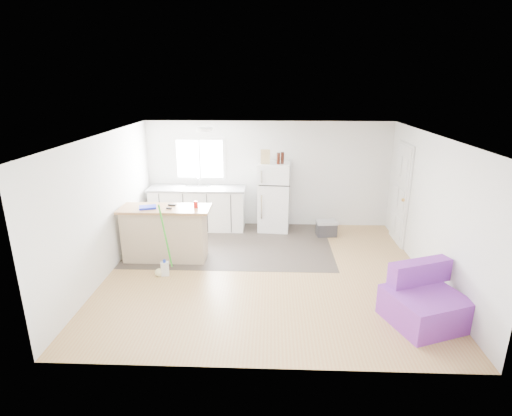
% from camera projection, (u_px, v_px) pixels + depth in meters
% --- Properties ---
extents(room, '(5.51, 5.01, 2.41)m').
position_uv_depth(room, '(267.00, 208.00, 6.71)').
color(room, '#AA7747').
rests_on(room, ground).
extents(vinyl_zone, '(4.05, 2.50, 0.00)m').
position_uv_depth(vinyl_zone, '(232.00, 244.00, 8.29)').
color(vinyl_zone, '#372F29').
rests_on(vinyl_zone, floor).
extents(window, '(1.18, 0.06, 0.98)m').
position_uv_depth(window, '(200.00, 159.00, 9.03)').
color(window, white).
rests_on(window, back_wall).
extents(interior_door, '(0.11, 0.92, 2.10)m').
position_uv_depth(interior_door, '(401.00, 195.00, 8.14)').
color(interior_door, white).
rests_on(interior_door, right_wall).
extents(ceiling_fixture, '(0.30, 0.30, 0.07)m').
position_uv_depth(ceiling_fixture, '(205.00, 129.00, 7.55)').
color(ceiling_fixture, white).
rests_on(ceiling_fixture, ceiling).
extents(kitchen_cabinets, '(2.15, 0.67, 1.25)m').
position_uv_depth(kitchen_cabinets, '(198.00, 208.00, 9.05)').
color(kitchen_cabinets, white).
rests_on(kitchen_cabinets, floor).
extents(peninsula, '(1.66, 0.64, 1.02)m').
position_uv_depth(peninsula, '(165.00, 233.00, 7.47)').
color(peninsula, tan).
rests_on(peninsula, floor).
extents(refrigerator, '(0.73, 0.70, 1.53)m').
position_uv_depth(refrigerator, '(274.00, 197.00, 8.90)').
color(refrigerator, white).
rests_on(refrigerator, floor).
extents(cooler, '(0.47, 0.34, 0.34)m').
position_uv_depth(cooler, '(326.00, 228.00, 8.70)').
color(cooler, '#2E2E31').
rests_on(cooler, floor).
extents(purple_seat, '(1.21, 1.20, 0.78)m').
position_uv_depth(purple_seat, '(424.00, 302.00, 5.57)').
color(purple_seat, purple).
rests_on(purple_seat, floor).
extents(cleaner_jug, '(0.15, 0.12, 0.30)m').
position_uv_depth(cleaner_jug, '(165.00, 269.00, 6.91)').
color(cleaner_jug, silver).
rests_on(cleaner_jug, floor).
extents(mop, '(0.25, 0.37, 1.32)m').
position_uv_depth(mop, '(161.00, 263.00, 6.90)').
color(mop, green).
rests_on(mop, floor).
extents(red_cup, '(0.10, 0.10, 0.12)m').
position_uv_depth(red_cup, '(196.00, 204.00, 7.29)').
color(red_cup, red).
rests_on(red_cup, peninsula).
extents(blue_tray, '(0.35, 0.30, 0.04)m').
position_uv_depth(blue_tray, '(148.00, 207.00, 7.27)').
color(blue_tray, '#1320B9').
rests_on(blue_tray, peninsula).
extents(tool_a, '(0.15, 0.07, 0.03)m').
position_uv_depth(tool_a, '(172.00, 205.00, 7.42)').
color(tool_a, black).
rests_on(tool_a, peninsula).
extents(tool_b, '(0.11, 0.07, 0.03)m').
position_uv_depth(tool_b, '(169.00, 208.00, 7.23)').
color(tool_b, black).
rests_on(tool_b, peninsula).
extents(cardboard_box, '(0.20, 0.11, 0.30)m').
position_uv_depth(cardboard_box, '(265.00, 157.00, 8.56)').
color(cardboard_box, tan).
rests_on(cardboard_box, refrigerator).
extents(bottle_left, '(0.07, 0.07, 0.25)m').
position_uv_depth(bottle_left, '(278.00, 158.00, 8.51)').
color(bottle_left, black).
rests_on(bottle_left, refrigerator).
extents(bottle_right, '(0.09, 0.09, 0.25)m').
position_uv_depth(bottle_right, '(282.00, 158.00, 8.58)').
color(bottle_right, black).
rests_on(bottle_right, refrigerator).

